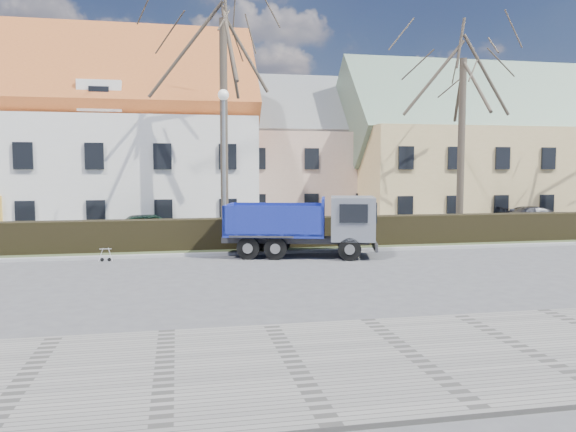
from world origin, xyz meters
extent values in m
plane|color=#48484B|center=(0.00, 0.00, 0.00)|extent=(120.00, 120.00, 0.00)
cube|color=gray|center=(0.00, -8.50, 0.04)|extent=(80.00, 5.00, 0.08)
cube|color=#989898|center=(0.00, 4.60, 0.06)|extent=(80.00, 0.30, 0.12)
cube|color=#384426|center=(0.00, 6.20, 0.05)|extent=(80.00, 3.00, 0.10)
cube|color=black|center=(0.00, 6.00, 0.65)|extent=(60.00, 0.90, 1.30)
imported|color=black|center=(-5.41, 10.05, 0.68)|extent=(4.19, 2.25, 1.36)
imported|color=black|center=(16.37, 11.11, 0.65)|extent=(4.59, 2.04, 1.31)
camera|label=1|loc=(-4.18, -17.87, 3.47)|focal=35.00mm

